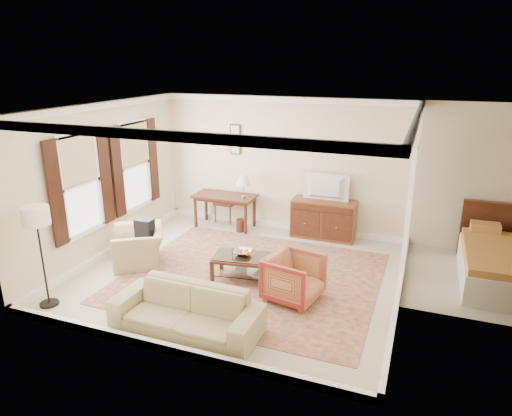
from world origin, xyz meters
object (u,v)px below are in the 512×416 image
Objects in this scene: striped_armchair at (294,276)px; sofa at (186,304)px; writing_desk at (225,200)px; sideboard at (324,219)px; coffee_table at (244,262)px; club_armchair at (138,240)px; tv at (325,179)px.

striped_armchair is 1.78m from sofa.
writing_desk is 1.03× the size of sideboard.
striped_armchair reaches higher than coffee_table.
writing_desk is at bearing 121.63° from coffee_table.
sideboard is at bearing 71.23° from coffee_table.
club_armchair reaches higher than coffee_table.
sideboard reaches higher than writing_desk.
coffee_table is (-0.82, -2.40, -0.94)m from tv.
tv reaches higher than club_armchair.
sofa is at bearing 76.36° from tv.
striped_armchair is at bearing 93.30° from tv.
tv is 4.32m from sofa.
tv is at bearing 71.09° from coffee_table.
coffee_table is (1.39, -2.26, -0.30)m from writing_desk.
club_armchair is at bearing 140.52° from sofa.
writing_desk is 2.68m from coffee_table.
sideboard is at bearing 4.05° from writing_desk.
coffee_table is at bearing -58.37° from writing_desk.
club_armchair is (-2.09, -0.05, 0.11)m from coffee_table.
sofa is (-1.16, -1.36, 0.00)m from striped_armchair.
sideboard is at bearing 77.76° from sofa.
sideboard is at bearing -90.00° from tv.
coffee_table is 1.72m from sofa.
sofa is (1.92, -1.66, -0.03)m from club_armchair.
sofa is (1.22, -3.97, -0.23)m from writing_desk.
club_armchair reaches higher than writing_desk.
sofa reaches higher than striped_armchair.
writing_desk is 1.34× the size of club_armchair.
sideboard is 0.63× the size of sofa.
writing_desk is 2.23m from sideboard.
tv reaches higher than sofa.
club_armchair is 2.54m from sofa.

